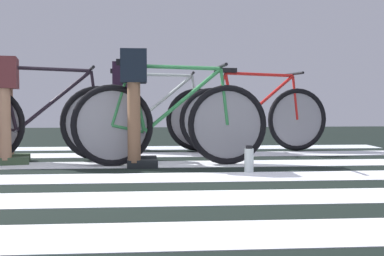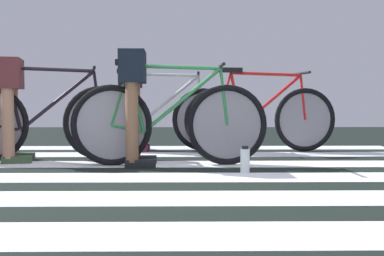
# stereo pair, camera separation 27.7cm
# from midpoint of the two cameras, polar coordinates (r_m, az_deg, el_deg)

# --- Properties ---
(ground) EXTENTS (18.00, 14.00, 0.02)m
(ground) POSITION_cam_midpoint_polar(r_m,az_deg,el_deg) (3.46, -2.64, -6.45)
(ground) COLOR black
(crosswalk_markings) EXTENTS (5.43, 4.97, 0.00)m
(crosswalk_markings) POSITION_cam_midpoint_polar(r_m,az_deg,el_deg) (3.58, -2.14, -5.92)
(crosswalk_markings) COLOR white
(crosswalk_markings) RESTS_ON ground
(bicycle_1_of_4) EXTENTS (1.74, 0.52, 0.93)m
(bicycle_1_of_4) POSITION_cam_midpoint_polar(r_m,az_deg,el_deg) (4.23, -0.87, 0.72)
(bicycle_1_of_4) COLOR black
(bicycle_1_of_4) RESTS_ON ground
(cyclist_1_of_4) EXTENTS (0.32, 0.42, 1.01)m
(cyclist_1_of_4) POSITION_cam_midpoint_polar(r_m,az_deg,el_deg) (4.23, -5.10, 4.33)
(cyclist_1_of_4) COLOR brown
(cyclist_1_of_4) RESTS_ON ground
(bicycle_2_of_4) EXTENTS (1.71, 0.57, 0.93)m
(bicycle_2_of_4) POSITION_cam_midpoint_polar(r_m,az_deg,el_deg) (4.70, -15.41, 0.86)
(bicycle_2_of_4) COLOR black
(bicycle_2_of_4) RESTS_ON ground
(cyclist_2_of_4) EXTENTS (0.39, 0.45, 0.96)m
(cyclist_2_of_4) POSITION_cam_midpoint_polar(r_m,az_deg,el_deg) (4.73, -19.22, 3.70)
(cyclist_2_of_4) COLOR #A87A5B
(cyclist_2_of_4) RESTS_ON ground
(bicycle_3_of_4) EXTENTS (1.73, 0.53, 0.93)m
(bicycle_3_of_4) POSITION_cam_midpoint_polar(r_m,az_deg,el_deg) (5.39, 9.67, 1.22)
(bicycle_3_of_4) COLOR black
(bicycle_3_of_4) RESTS_ON ground
(bicycle_4_of_4) EXTENTS (1.74, 0.52, 0.93)m
(bicycle_4_of_4) POSITION_cam_midpoint_polar(r_m,az_deg,el_deg) (5.47, -2.56, 1.29)
(bicycle_4_of_4) COLOR black
(bicycle_4_of_4) RESTS_ON ground
(cyclist_4_of_4) EXTENTS (0.32, 0.42, 1.00)m
(cyclist_4_of_4) POSITION_cam_midpoint_polar(r_m,az_deg,el_deg) (5.49, -5.81, 4.03)
(cyclist_4_of_4) COLOR tan
(cyclist_4_of_4) RESTS_ON ground
(water_bottle) EXTENTS (0.07, 0.07, 0.22)m
(water_bottle) POSITION_cam_midpoint_polar(r_m,az_deg,el_deg) (3.85, 8.37, -3.81)
(water_bottle) COLOR white
(water_bottle) RESTS_ON ground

